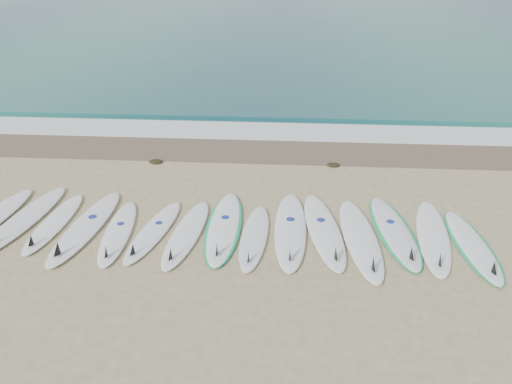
{
  "coord_description": "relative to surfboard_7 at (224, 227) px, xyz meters",
  "views": [
    {
      "loc": [
        1.18,
        -7.91,
        4.88
      ],
      "look_at": [
        0.58,
        0.91,
        0.4
      ],
      "focal_mm": 35.0,
      "sensor_mm": 36.0,
      "label": 1
    }
  ],
  "objects": [
    {
      "name": "ground",
      "position": [
        -0.02,
        -0.09,
        -0.05
      ],
      "size": [
        120.0,
        120.0,
        0.0
      ],
      "primitive_type": "plane",
      "color": "tan"
    },
    {
      "name": "ocean",
      "position": [
        -0.02,
        32.41,
        -0.04
      ],
      "size": [
        120.0,
        55.0,
        0.03
      ],
      "primitive_type": "cube",
      "color": "#1D5E5A",
      "rests_on": "ground"
    },
    {
      "name": "wet_sand_band",
      "position": [
        -0.02,
        4.01,
        -0.05
      ],
      "size": [
        120.0,
        1.8,
        0.01
      ],
      "primitive_type": "cube",
      "color": "brown",
      "rests_on": "ground"
    },
    {
      "name": "foam_band",
      "position": [
        -0.02,
        5.41,
        -0.03
      ],
      "size": [
        120.0,
        1.4,
        0.04
      ],
      "primitive_type": "cube",
      "color": "silver",
      "rests_on": "ground"
    },
    {
      "name": "wave_crest",
      "position": [
        -0.02,
        6.91,
        -0.0
      ],
      "size": [
        120.0,
        1.0,
        0.1
      ],
      "primitive_type": "cube",
      "color": "#1D5E5A",
      "rests_on": "ground"
    },
    {
      "name": "surfboard_1",
      "position": [
        -3.89,
        -0.0,
        0.01
      ],
      "size": [
        0.9,
        2.83,
        0.36
      ],
      "rotation": [
        0.0,
        0.0,
        -0.12
      ],
      "color": "silver",
      "rests_on": "ground"
    },
    {
      "name": "surfboard_2",
      "position": [
        -3.26,
        -0.09,
        0.0
      ],
      "size": [
        0.56,
        2.36,
        0.3
      ],
      "rotation": [
        0.0,
        0.0,
        -0.03
      ],
      "color": "white",
      "rests_on": "ground"
    },
    {
      "name": "surfboard_3",
      "position": [
        -2.6,
        -0.21,
        0.01
      ],
      "size": [
        0.83,
        2.87,
        0.36
      ],
      "rotation": [
        0.0,
        0.0,
        -0.09
      ],
      "color": "white",
      "rests_on": "ground"
    },
    {
      "name": "surfboard_4",
      "position": [
        -1.93,
        -0.34,
        0.0
      ],
      "size": [
        0.7,
        2.39,
        0.3
      ],
      "rotation": [
        0.0,
        0.0,
        0.09
      ],
      "color": "white",
      "rests_on": "ground"
    },
    {
      "name": "surfboard_5",
      "position": [
        -1.29,
        -0.26,
        -0.0
      ],
      "size": [
        0.88,
        2.38,
        0.3
      ],
      "rotation": [
        0.0,
        0.0,
        -0.17
      ],
      "color": "white",
      "rests_on": "ground"
    },
    {
      "name": "surfboard_6",
      "position": [
        -0.66,
        -0.31,
        0.0
      ],
      "size": [
        0.77,
        2.51,
        0.32
      ],
      "rotation": [
        0.0,
        0.0,
        -0.1
      ],
      "color": "white",
      "rests_on": "ground"
    },
    {
      "name": "surfboard_7",
      "position": [
        0.0,
        0.0,
        0.0
      ],
      "size": [
        0.69,
        2.75,
        0.35
      ],
      "rotation": [
        0.0,
        0.0,
        0.01
      ],
      "color": "white",
      "rests_on": "ground"
    },
    {
      "name": "surfboard_8",
      "position": [
        0.6,
        -0.33,
        -0.0
      ],
      "size": [
        0.59,
        2.33,
        0.29
      ],
      "rotation": [
        0.0,
        0.0,
        -0.05
      ],
      "color": "white",
      "rests_on": "ground"
    },
    {
      "name": "surfboard_9",
      "position": [
        1.25,
        -0.05,
        0.01
      ],
      "size": [
        0.6,
        2.86,
        0.37
      ],
      "rotation": [
        0.0,
        0.0,
        -0.0
      ],
      "color": "white",
      "rests_on": "ground"
    },
    {
      "name": "surfboard_10",
      "position": [
        1.89,
        -0.03,
        0.01
      ],
      "size": [
        0.96,
        2.85,
        0.36
      ],
      "rotation": [
        0.0,
        0.0,
        0.14
      ],
      "color": "white",
      "rests_on": "ground"
    },
    {
      "name": "surfboard_11",
      "position": [
        2.53,
        -0.27,
        0.01
      ],
      "size": [
        0.8,
        2.9,
        0.37
      ],
      "rotation": [
        0.0,
        0.0,
        0.07
      ],
      "color": "white",
      "rests_on": "ground"
    },
    {
      "name": "surfboard_12",
      "position": [
        3.19,
        0.06,
        -0.0
      ],
      "size": [
        0.92,
        2.73,
        0.34
      ],
      "rotation": [
        0.0,
        0.0,
        0.11
      ],
      "color": "silver",
      "rests_on": "ground"
    },
    {
      "name": "surfboard_13",
      "position": [
        3.85,
        -0.11,
        0.01
      ],
      "size": [
        0.95,
        2.76,
        0.35
      ],
      "rotation": [
        0.0,
        0.0,
        -0.15
      ],
      "color": "white",
      "rests_on": "ground"
    },
    {
      "name": "surfboard_14",
      "position": [
        4.49,
        -0.33,
        -0.01
      ],
      "size": [
        0.71,
        2.48,
        0.31
      ],
      "rotation": [
        0.0,
        0.0,
        0.05
      ],
      "color": "white",
      "rests_on": "ground"
    },
    {
      "name": "seaweed_near",
      "position": [
        -2.05,
        3.03,
        -0.02
      ],
      "size": [
        0.34,
        0.26,
        0.07
      ],
      "primitive_type": "ellipsoid",
      "color": "black",
      "rests_on": "ground"
    },
    {
      "name": "seaweed_far",
      "position": [
        2.27,
        3.12,
        -0.02
      ],
      "size": [
        0.32,
        0.25,
        0.06
      ],
      "primitive_type": "ellipsoid",
      "color": "black",
      "rests_on": "ground"
    }
  ]
}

